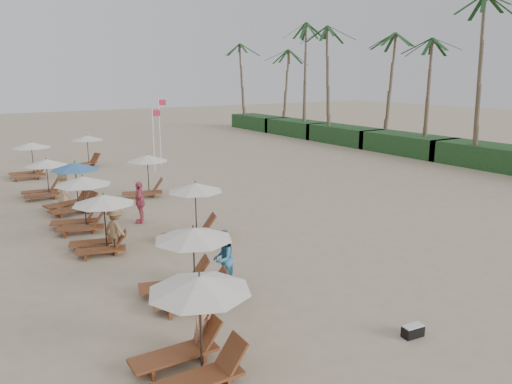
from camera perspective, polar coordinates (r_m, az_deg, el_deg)
ground at (r=18.09m, az=5.97°, el=-7.54°), size 160.00×160.00×0.00m
shrub_hedge at (r=43.13m, az=17.03°, el=5.32°), size 3.20×53.00×1.60m
palm_row at (r=43.42m, az=16.87°, el=17.45°), size 7.00×52.00×12.30m
lounger_station_0 at (r=11.10m, az=-7.58°, el=-15.42°), size 2.64×2.29×2.28m
lounger_station_1 at (r=14.57m, az=-8.08°, el=-8.46°), size 2.75×2.52×2.16m
lounger_station_2 at (r=19.15m, az=-17.55°, el=-3.19°), size 2.50×2.29×2.15m
lounger_station_3 at (r=22.04m, az=-19.71°, el=-1.18°), size 2.64×2.35×2.29m
lounger_station_4 at (r=25.23m, az=-20.54°, el=0.38°), size 2.77×2.39×2.36m
lounger_station_5 at (r=28.70m, az=-23.32°, el=1.51°), size 2.53×2.23×2.06m
lounger_station_6 at (r=34.49m, az=-24.74°, el=3.32°), size 2.69×2.35×2.27m
inland_station_0 at (r=19.81m, az=-7.36°, el=-1.72°), size 2.83×2.24×2.22m
inland_station_1 at (r=27.16m, az=-12.69°, el=2.19°), size 2.83×2.26×2.22m
inland_station_2 at (r=37.14m, az=-19.12°, el=4.74°), size 2.83×2.25×2.22m
beachgoer_near at (r=12.09m, az=-6.18°, el=-14.50°), size 0.69×0.58×1.61m
beachgoer_mid_a at (r=15.40m, az=-3.88°, el=-7.69°), size 1.12×1.10×1.82m
beachgoer_mid_b at (r=18.92m, az=-15.85°, el=-4.25°), size 1.04×1.29×1.74m
beachgoer_far_a at (r=22.45m, az=-13.23°, el=-1.14°), size 0.92×1.19×1.88m
beachgoer_far_b at (r=26.48m, az=-21.32°, el=0.42°), size 0.69×0.96×1.82m
duffel_bag at (r=13.52m, az=17.63°, el=-15.01°), size 0.58×0.33×0.31m
flag_pole_near at (r=33.97m, az=-11.71°, el=6.32°), size 0.59×0.08×4.33m
flag_pole_far at (r=36.24m, az=-11.01°, el=7.25°), size 0.60×0.08×4.90m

